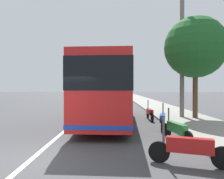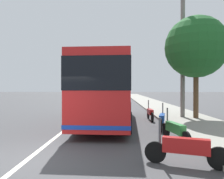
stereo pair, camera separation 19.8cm
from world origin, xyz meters
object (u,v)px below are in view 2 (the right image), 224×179
(motorcycle_mid_row, at_px, (175,130))
(car_behind_bus, at_px, (95,95))
(roadside_tree_mid_block, at_px, (196,47))
(coach_bus, at_px, (109,88))
(motorcycle_angled, at_px, (185,148))
(motorcycle_by_tree, at_px, (150,113))
(motorcycle_far_end, at_px, (162,120))
(car_far_distant, at_px, (115,96))
(utility_pole, at_px, (183,52))

(motorcycle_mid_row, xyz_separation_m, car_behind_bus, (32.83, 6.55, 0.29))
(car_behind_bus, xyz_separation_m, roadside_tree_mid_block, (-27.07, -9.36, 3.90))
(coach_bus, xyz_separation_m, motorcycle_angled, (-7.28, -2.28, -1.60))
(motorcycle_by_tree, height_order, car_behind_bus, car_behind_bus)
(coach_bus, relative_size, motorcycle_far_end, 4.65)
(coach_bus, distance_m, motorcycle_angled, 7.80)
(motorcycle_angled, relative_size, motorcycle_mid_row, 0.95)
(motorcycle_far_end, xyz_separation_m, car_behind_bus, (30.23, 6.58, 0.28))
(car_behind_bus, bearing_deg, motorcycle_angled, 5.99)
(motorcycle_by_tree, bearing_deg, motorcycle_far_end, -178.09)
(motorcycle_by_tree, xyz_separation_m, roadside_tree_mid_block, (0.22, -2.95, 4.19))
(coach_bus, bearing_deg, car_far_distant, 3.30)
(motorcycle_angled, xyz_separation_m, motorcycle_mid_row, (2.61, -0.41, -0.01))
(motorcycle_by_tree, bearing_deg, roadside_tree_mid_block, -87.04)
(motorcycle_by_tree, xyz_separation_m, car_far_distant, (24.31, 2.62, 0.20))
(motorcycle_angled, height_order, utility_pole, utility_pole)
(car_behind_bus, distance_m, car_far_distant, 4.83)
(coach_bus, height_order, roadside_tree_mid_block, roadside_tree_mid_block)
(utility_pole, bearing_deg, car_far_distant, 11.65)
(roadside_tree_mid_block, height_order, utility_pole, utility_pole)
(car_behind_bus, bearing_deg, coach_bus, 3.97)
(roadside_tree_mid_block, bearing_deg, car_far_distant, 13.01)
(coach_bus, relative_size, motorcycle_angled, 5.03)
(motorcycle_far_end, xyz_separation_m, motorcycle_by_tree, (2.94, 0.17, -0.02))
(motorcycle_mid_row, height_order, motorcycle_by_tree, motorcycle_by_tree)
(motorcycle_angled, bearing_deg, motorcycle_by_tree, -73.08)
(motorcycle_angled, xyz_separation_m, utility_pole, (8.86, -2.52, 3.98))
(car_behind_bus, relative_size, roadside_tree_mid_block, 0.61)
(motorcycle_angled, distance_m, roadside_tree_mid_block, 9.90)
(car_behind_bus, distance_m, roadside_tree_mid_block, 28.90)
(motorcycle_angled, bearing_deg, coach_bus, -53.78)
(motorcycle_by_tree, bearing_deg, motorcycle_angled, 176.77)
(motorcycle_angled, bearing_deg, car_far_distant, -67.03)
(motorcycle_far_end, bearing_deg, roadside_tree_mid_block, -27.12)
(car_behind_bus, bearing_deg, car_far_distant, 48.01)
(motorcycle_far_end, distance_m, roadside_tree_mid_block, 5.93)
(roadside_tree_mid_block, bearing_deg, motorcycle_angled, 158.98)
(car_behind_bus, height_order, car_far_distant, car_behind_bus)
(car_far_distant, bearing_deg, motorcycle_angled, -176.22)
(motorcycle_angled, relative_size, car_far_distant, 0.51)
(motorcycle_by_tree, bearing_deg, utility_pole, -73.89)
(motorcycle_angled, height_order, car_far_distant, car_far_distant)
(car_behind_bus, bearing_deg, utility_pole, 14.21)
(motorcycle_far_end, bearing_deg, car_far_distant, 20.02)
(motorcycle_by_tree, bearing_deg, car_behind_bus, 11.92)
(motorcycle_angled, bearing_deg, utility_pole, -87.04)
(utility_pole, bearing_deg, motorcycle_far_end, 150.30)
(roadside_tree_mid_block, distance_m, utility_pole, 0.88)
(motorcycle_mid_row, xyz_separation_m, utility_pole, (6.25, -2.11, 3.99))
(car_far_distant, bearing_deg, car_behind_bus, 51.50)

